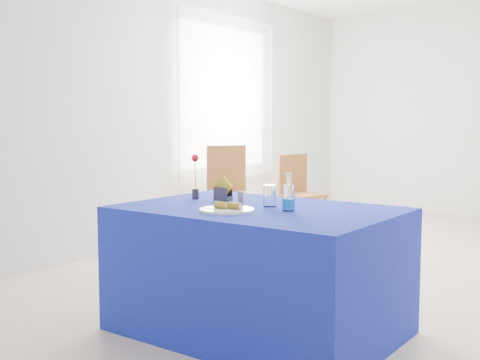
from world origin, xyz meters
name	(u,v)px	position (x,y,z in m)	size (l,w,h in m)	color
floor	(398,273)	(0.00, 0.00, 0.00)	(7.00, 7.00, 0.00)	beige
room_shell	(404,62)	(0.00, 0.00, 1.75)	(7.00, 7.00, 7.00)	silver
window_pane	(224,98)	(-2.47, 0.80, 1.55)	(0.04, 1.50, 1.60)	white
curtain	(229,97)	(-2.40, 0.80, 1.55)	(0.04, 1.75, 1.85)	white
plate	(227,210)	(-0.21, -2.09, 0.77)	(0.31, 0.31, 0.01)	white
drinking_glass	(270,196)	(-0.12, -1.78, 0.82)	(0.08, 0.08, 0.13)	white
salt_shaker	(241,198)	(-0.30, -1.83, 0.80)	(0.03, 0.03, 0.09)	gray
pepper_shaker	(240,198)	(-0.30, -1.84, 0.80)	(0.03, 0.03, 0.09)	slate
blue_table	(258,270)	(-0.15, -1.85, 0.38)	(1.60, 1.10, 0.76)	#101799
water_bottle	(289,198)	(0.06, -1.86, 0.83)	(0.08, 0.08, 0.21)	white
napkin_holder	(223,193)	(-0.51, -1.74, 0.81)	(0.15, 0.08, 0.17)	#3D3D42
rose_vase	(195,177)	(-0.71, -1.79, 0.90)	(0.05, 0.05, 0.30)	#26262B
chair_win_a	(232,187)	(-1.89, 0.18, 0.59)	(0.59, 0.59, 1.02)	brown
chair_win_b	(298,188)	(-1.60, 1.04, 0.52)	(0.51, 0.51, 0.90)	brown
banana_pieces	(228,205)	(-0.20, -2.09, 0.79)	(0.16, 0.07, 0.04)	gold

